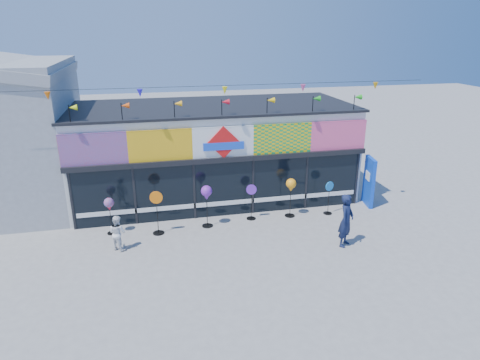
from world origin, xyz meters
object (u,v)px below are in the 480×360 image
object	(u,v)px
spinner_4	(291,186)
adult_man	(346,220)
spinner_2	(207,194)
spinner_5	(329,197)
blue_sign	(369,181)
spinner_3	(251,201)
child	(118,233)
spinner_1	(157,212)
spinner_0	(109,205)

from	to	relation	value
spinner_4	adult_man	world-z (taller)	adult_man
spinner_2	spinner_5	world-z (taller)	spinner_2
blue_sign	spinner_5	size ratio (longest dim) A/B	1.50
blue_sign	spinner_4	bearing A→B (deg)	-163.01
spinner_3	child	distance (m)	5.29
spinner_3	spinner_5	xyz separation A→B (m)	(3.22, -0.20, -0.03)
spinner_1	blue_sign	bearing A→B (deg)	5.35
spinner_0	child	distance (m)	1.43
blue_sign	adult_man	size ratio (longest dim) A/B	1.10
blue_sign	spinner_1	distance (m)	9.03
spinner_5	adult_man	bearing A→B (deg)	-101.52
blue_sign	spinner_5	bearing A→B (deg)	-154.84
spinner_3	blue_sign	bearing A→B (deg)	3.75
spinner_4	child	bearing A→B (deg)	-168.82
spinner_0	spinner_4	bearing A→B (deg)	0.18
spinner_5	child	bearing A→B (deg)	-171.73
spinner_0	adult_man	xyz separation A→B (m)	(8.07, -2.76, -0.19)
spinner_3	spinner_4	xyz separation A→B (m)	(1.61, -0.09, 0.52)
spinner_1	spinner_4	xyz separation A→B (m)	(5.31, 0.41, 0.40)
blue_sign	spinner_3	xyz separation A→B (m)	(-5.29, -0.35, -0.28)
spinner_0	spinner_3	world-z (taller)	spinner_3
spinner_0	spinner_1	distance (m)	1.76
blue_sign	spinner_0	xyz separation A→B (m)	(-10.69, -0.46, 0.08)
spinner_2	spinner_5	xyz separation A→B (m)	(5.04, 0.08, -0.59)
spinner_2	child	world-z (taller)	spinner_2
spinner_0	spinner_5	world-z (taller)	spinner_0
spinner_5	spinner_4	bearing A→B (deg)	175.85
spinner_2	child	distance (m)	3.54
blue_sign	spinner_0	bearing A→B (deg)	-167.27
blue_sign	adult_man	xyz separation A→B (m)	(-2.61, -3.22, -0.10)
spinner_3	child	size ratio (longest dim) A/B	1.16
blue_sign	spinner_0	world-z (taller)	blue_sign
spinner_4	spinner_1	bearing A→B (deg)	-175.60
spinner_0	child	size ratio (longest dim) A/B	1.13
blue_sign	adult_man	distance (m)	4.15
spinner_0	spinner_2	bearing A→B (deg)	-2.80
blue_sign	spinner_2	distance (m)	7.15
spinner_1	spinner_0	bearing A→B (deg)	167.18
blue_sign	spinner_2	world-z (taller)	blue_sign
spinner_2	adult_man	distance (m)	5.20
spinner_2	spinner_3	bearing A→B (deg)	8.84
blue_sign	child	world-z (taller)	blue_sign
spinner_1	adult_man	world-z (taller)	adult_man
spinner_0	spinner_1	xyz separation A→B (m)	(1.70, -0.39, -0.25)
spinner_1	child	xyz separation A→B (m)	(-1.40, -0.92, -0.26)
spinner_2	spinner_4	bearing A→B (deg)	3.30
spinner_2	adult_man	bearing A→B (deg)	-29.89
child	spinner_0	bearing A→B (deg)	-35.25
spinner_3	spinner_4	size ratio (longest dim) A/B	0.90
spinner_4	child	size ratio (longest dim) A/B	1.29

